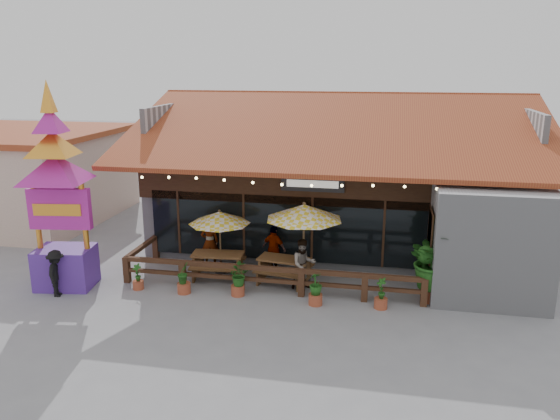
% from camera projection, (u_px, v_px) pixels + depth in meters
% --- Properties ---
extents(ground, '(100.00, 100.00, 0.00)m').
position_uv_depth(ground, '(319.00, 291.00, 17.87)').
color(ground, gray).
rests_on(ground, ground).
extents(restaurant_building, '(15.50, 14.73, 6.09)m').
position_uv_depth(restaurant_building, '(345.00, 184.00, 23.52)').
color(restaurant_building, '#ACADB1').
rests_on(restaurant_building, ground).
extents(patio_railing, '(10.00, 2.60, 0.92)m').
position_uv_depth(patio_railing, '(250.00, 272.00, 17.88)').
color(patio_railing, '#482919').
rests_on(patio_railing, ground).
extents(neighbor_building, '(8.40, 8.40, 4.22)m').
position_uv_depth(neighbor_building, '(21.00, 175.00, 25.82)').
color(neighbor_building, beige).
rests_on(neighbor_building, ground).
extents(umbrella_left, '(2.71, 2.71, 2.32)m').
position_uv_depth(umbrella_left, '(220.00, 218.00, 18.97)').
color(umbrella_left, brown).
rests_on(umbrella_left, ground).
extents(umbrella_right, '(3.14, 3.14, 2.79)m').
position_uv_depth(umbrella_right, '(304.00, 212.00, 18.11)').
color(umbrella_right, brown).
rests_on(umbrella_right, ground).
extents(picnic_table_left, '(1.89, 1.67, 0.85)m').
position_uv_depth(picnic_table_left, '(218.00, 261.00, 18.99)').
color(picnic_table_left, brown).
rests_on(picnic_table_left, ground).
extents(picnic_table_right, '(1.95, 1.75, 0.84)m').
position_uv_depth(picnic_table_right, '(284.00, 266.00, 18.54)').
color(picnic_table_right, brown).
rests_on(picnic_table_right, ground).
extents(thai_sign_tower, '(3.05, 3.05, 7.26)m').
position_uv_depth(thai_sign_tower, '(56.00, 174.00, 17.30)').
color(thai_sign_tower, '#552999').
rests_on(thai_sign_tower, ground).
extents(tropical_plant, '(2.07, 1.94, 2.29)m').
position_uv_depth(tropical_plant, '(434.00, 262.00, 16.80)').
color(tropical_plant, '#9C452A').
rests_on(tropical_plant, ground).
extents(diner_a, '(0.72, 0.57, 1.75)m').
position_uv_depth(diner_a, '(210.00, 242.00, 20.04)').
color(diner_a, '#382112').
rests_on(diner_a, ground).
extents(diner_b, '(1.02, 0.93, 1.70)m').
position_uv_depth(diner_b, '(303.00, 264.00, 17.88)').
color(diner_b, '#382112').
rests_on(diner_b, ground).
extents(diner_c, '(1.06, 0.76, 1.67)m').
position_uv_depth(diner_c, '(274.00, 248.00, 19.45)').
color(diner_c, '#382112').
rests_on(diner_c, ground).
extents(pedestrian, '(0.83, 1.11, 1.53)m').
position_uv_depth(pedestrian, '(56.00, 273.00, 17.33)').
color(pedestrian, black).
rests_on(pedestrian, ground).
extents(planter_a, '(0.36, 0.36, 0.89)m').
position_uv_depth(planter_a, '(138.00, 278.00, 17.94)').
color(planter_a, '#9C452A').
rests_on(planter_a, ground).
extents(planter_b, '(0.45, 0.49, 1.06)m').
position_uv_depth(planter_b, '(184.00, 279.00, 17.60)').
color(planter_b, '#9C452A').
rests_on(planter_b, ground).
extents(planter_c, '(0.85, 0.84, 1.06)m').
position_uv_depth(planter_c, '(238.00, 278.00, 17.39)').
color(planter_c, '#9C452A').
rests_on(planter_c, ground).
extents(planter_d, '(0.56, 0.56, 1.05)m').
position_uv_depth(planter_d, '(316.00, 289.00, 16.74)').
color(planter_d, '#9C452A').
rests_on(planter_d, ground).
extents(planter_e, '(0.40, 0.42, 0.99)m').
position_uv_depth(planter_e, '(381.00, 296.00, 16.51)').
color(planter_e, '#9C452A').
rests_on(planter_e, ground).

